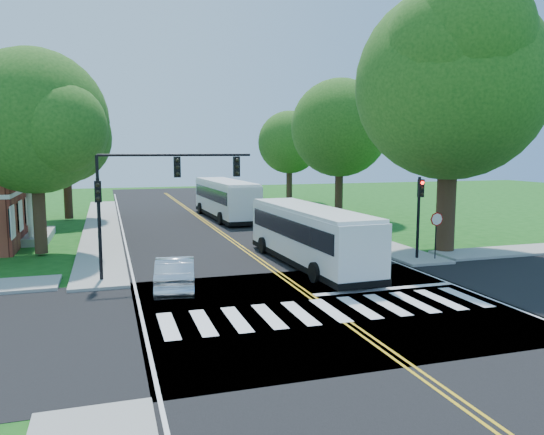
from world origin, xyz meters
name	(u,v)px	position (x,y,z in m)	size (l,w,h in m)	color
ground	(325,307)	(0.00, 0.00, 0.00)	(140.00, 140.00, 0.00)	#124B12
road	(225,235)	(0.00, 18.00, 0.01)	(14.00, 96.00, 0.01)	black
cross_road	(325,307)	(0.00, 0.00, 0.01)	(60.00, 12.00, 0.01)	black
center_line	(214,227)	(0.00, 22.00, 0.01)	(0.36, 70.00, 0.01)	gold
edge_line_w	(123,231)	(-6.80, 22.00, 0.01)	(0.12, 70.00, 0.01)	silver
edge_line_e	(296,224)	(6.80, 22.00, 0.01)	(0.12, 70.00, 0.01)	silver
crosswalk	(330,310)	(0.00, -0.50, 0.02)	(12.60, 3.00, 0.01)	silver
stop_bar	(385,289)	(3.50, 1.60, 0.02)	(6.60, 0.40, 0.01)	silver
sidewalk_nw	(102,226)	(-8.30, 25.00, 0.07)	(2.60, 40.00, 0.15)	gray
sidewalk_ne	(300,218)	(8.30, 25.00, 0.07)	(2.60, 40.00, 0.15)	gray
tree_ne_big	(451,85)	(11.00, 8.00, 9.62)	(10.80, 10.80, 14.91)	#352015
tree_west_near	(34,122)	(-11.50, 14.00, 7.53)	(8.00, 8.00, 11.40)	#352015
tree_west_far	(65,138)	(-11.00, 30.00, 7.00)	(7.60, 7.60, 10.67)	#352015
tree_east_mid	(340,128)	(11.50, 24.00, 7.86)	(8.40, 8.40, 11.93)	#352015
tree_east_far	(289,142)	(12.50, 40.00, 6.86)	(7.20, 7.20, 10.34)	#352015
signal_nw	(152,185)	(-5.86, 6.43, 4.38)	(7.15, 0.46, 5.66)	black
signal_ne	(419,206)	(8.20, 6.44, 2.96)	(0.30, 0.46, 4.40)	black
stop_sign	(436,224)	(9.00, 5.98, 2.03)	(0.76, 0.08, 2.53)	black
bus_lead	(310,235)	(2.16, 7.16, 1.61)	(3.20, 11.79, 3.03)	white
bus_follow	(225,198)	(2.11, 27.25, 1.77)	(3.44, 12.94, 3.33)	white
hatchback	(175,274)	(-5.17, 4.04, 0.76)	(1.58, 4.53, 1.49)	#B8BABF
suv	(333,238)	(5.16, 10.86, 0.66)	(2.16, 4.69, 1.30)	#B3B5BA
dark_sedan	(286,220)	(5.30, 20.16, 0.62)	(1.70, 4.18, 1.21)	black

